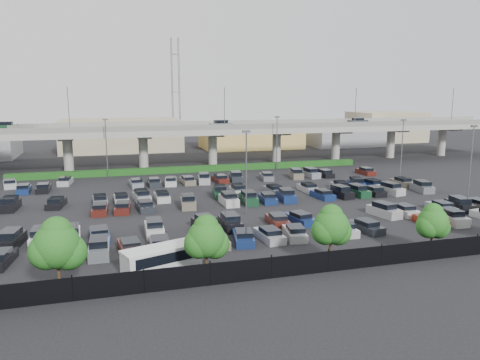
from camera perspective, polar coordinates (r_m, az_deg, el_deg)
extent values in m
plane|color=black|center=(65.07, -1.30, -2.47)|extent=(280.00, 280.00, 0.00)
cube|color=gray|center=(94.98, -6.34, 6.00)|extent=(150.00, 13.00, 1.10)
cube|color=slate|center=(88.77, -5.64, 6.38)|extent=(150.00, 0.50, 1.00)
cube|color=slate|center=(101.05, -6.97, 6.85)|extent=(150.00, 0.50, 1.00)
cylinder|color=gray|center=(94.19, -20.22, 2.99)|extent=(1.80, 1.80, 6.70)
cube|color=slate|center=(93.87, -20.34, 4.90)|extent=(2.60, 9.75, 0.50)
cylinder|color=gray|center=(94.24, -11.69, 3.42)|extent=(1.80, 1.80, 6.70)
cube|color=slate|center=(93.91, -11.76, 5.33)|extent=(2.60, 9.75, 0.50)
cylinder|color=gray|center=(96.34, -3.35, 3.77)|extent=(1.80, 1.80, 6.70)
cube|color=slate|center=(96.02, -3.37, 5.64)|extent=(2.60, 9.75, 0.50)
cylinder|color=gray|center=(100.37, 4.48, 4.03)|extent=(1.80, 1.80, 6.70)
cube|color=slate|center=(100.06, 4.51, 5.82)|extent=(2.60, 9.75, 0.50)
cylinder|color=gray|center=(106.10, 11.59, 4.20)|extent=(1.80, 1.80, 6.70)
cube|color=slate|center=(105.82, 11.65, 5.89)|extent=(2.60, 9.75, 0.50)
cylinder|color=gray|center=(113.29, 17.89, 4.29)|extent=(1.80, 1.80, 6.70)
cube|color=slate|center=(113.02, 17.98, 5.88)|extent=(2.60, 9.75, 0.50)
cylinder|color=gray|center=(121.67, 23.38, 4.33)|extent=(1.80, 1.80, 6.70)
cube|color=slate|center=(121.42, 23.49, 5.81)|extent=(2.60, 9.75, 0.50)
cube|color=#174126|center=(98.09, -26.73, 5.72)|extent=(4.40, 1.82, 1.05)
cube|color=black|center=(98.04, -26.77, 6.19)|extent=(2.60, 1.60, 0.65)
cube|color=slate|center=(93.20, -2.37, 6.63)|extent=(4.40, 1.82, 1.05)
cube|color=black|center=(93.15, -2.37, 7.13)|extent=(2.60, 1.60, 0.65)
cube|color=#252930|center=(111.71, 14.17, 6.90)|extent=(4.40, 1.82, 0.82)
cube|color=black|center=(111.68, 14.18, 7.23)|extent=(2.30, 1.60, 0.50)
cylinder|color=#535359|center=(87.41, -20.17, 8.03)|extent=(0.14, 0.14, 8.00)
cylinder|color=#535359|center=(90.03, -1.90, 8.71)|extent=(0.14, 0.14, 8.00)
cylinder|color=#535359|center=(100.69, 13.91, 8.60)|extent=(0.14, 0.14, 8.00)
cylinder|color=#535359|center=(114.58, 24.46, 8.17)|extent=(0.14, 0.14, 8.00)
cube|color=#183C11|center=(88.92, -5.47, 1.36)|extent=(66.00, 1.60, 1.10)
cube|color=black|center=(39.50, 9.39, -9.93)|extent=(70.00, 0.06, 1.80)
cylinder|color=black|center=(36.05, -19.74, -12.30)|extent=(0.10, 0.10, 2.00)
cylinder|color=black|center=(36.02, -11.61, -11.90)|extent=(0.10, 0.10, 2.00)
cylinder|color=black|center=(36.68, -3.66, -11.27)|extent=(0.10, 0.10, 2.00)
cylinder|color=black|center=(37.99, 3.85, -10.49)|extent=(0.10, 0.10, 2.00)
cylinder|color=black|center=(39.89, 10.71, -9.61)|extent=(0.10, 0.10, 2.00)
cylinder|color=black|center=(42.30, 16.83, -8.71)|extent=(0.10, 0.10, 2.00)
cylinder|color=black|center=(45.14, 22.22, -7.83)|extent=(0.10, 0.10, 2.00)
cylinder|color=black|center=(48.33, 26.91, -7.01)|extent=(0.10, 0.10, 2.00)
cylinder|color=#332316|center=(37.54, -21.16, -11.32)|extent=(0.26, 0.26, 2.18)
sphere|color=#1D5015|center=(36.66, -21.44, -7.44)|extent=(3.39, 3.39, 3.39)
sphere|color=#1D5015|center=(36.87, -20.13, -8.24)|extent=(2.67, 2.67, 2.67)
sphere|color=#1D5015|center=(36.77, -22.46, -8.06)|extent=(2.67, 2.67, 2.67)
sphere|color=#1D5015|center=(36.50, -21.46, -5.93)|extent=(2.30, 2.30, 2.30)
cylinder|color=#332316|center=(37.90, -4.10, -10.58)|extent=(0.26, 0.26, 1.96)
sphere|color=#1D5015|center=(37.10, -4.15, -7.14)|extent=(3.04, 3.04, 3.04)
sphere|color=#1D5015|center=(37.51, -3.11, -7.80)|extent=(2.39, 2.39, 2.39)
sphere|color=#1D5015|center=(37.02, -5.03, -7.72)|extent=(2.39, 2.39, 2.39)
sphere|color=#1D5015|center=(36.97, -4.15, -5.79)|extent=(2.06, 2.06, 2.06)
cylinder|color=#332316|center=(41.68, 10.94, -8.75)|extent=(0.26, 0.26, 1.97)
sphere|color=#1D5015|center=(40.96, 11.06, -5.57)|extent=(3.07, 3.07, 3.07)
sphere|color=#1D5015|center=(41.52, 11.84, -6.16)|extent=(2.41, 2.41, 2.41)
sphere|color=#1D5015|center=(40.72, 10.33, -6.12)|extent=(2.41, 2.41, 2.41)
sphere|color=#1D5015|center=(40.85, 11.07, -4.34)|extent=(2.08, 2.08, 2.08)
cylinder|color=#332316|center=(46.65, 22.28, -7.38)|extent=(0.26, 0.26, 1.80)
sphere|color=#1D5015|center=(46.05, 22.47, -4.78)|extent=(2.79, 2.79, 2.79)
sphere|color=#1D5015|center=(46.65, 22.97, -5.26)|extent=(2.19, 2.19, 2.19)
sphere|color=#1D5015|center=(45.73, 21.96, -5.24)|extent=(2.19, 2.19, 2.19)
sphere|color=#1D5015|center=(45.97, 22.48, -3.78)|extent=(1.89, 1.89, 1.89)
cube|color=silver|center=(40.00, -9.48, -9.60)|extent=(6.84, 4.18, 1.89)
cube|color=black|center=(39.85, -9.50, -8.99)|extent=(6.01, 3.94, 0.86)
cube|color=silver|center=(39.65, -9.53, -8.17)|extent=(6.96, 4.30, 0.23)
cube|color=black|center=(46.00, -27.21, -8.66)|extent=(2.36, 4.59, 0.82)
cube|color=silver|center=(45.18, -20.30, -8.32)|extent=(2.01, 4.47, 1.05)
cube|color=black|center=(44.94, -20.37, -7.33)|extent=(1.71, 2.67, 0.65)
cube|color=slate|center=(45.04, -16.78, -8.16)|extent=(1.95, 4.45, 1.05)
cube|color=black|center=(44.79, -16.83, -7.17)|extent=(1.68, 2.65, 0.65)
cube|color=maroon|center=(45.10, -13.24, -8.12)|extent=(2.25, 4.56, 0.82)
cube|color=black|center=(44.72, -13.26, -7.43)|extent=(1.82, 2.45, 0.50)
cube|color=slate|center=(45.30, -9.74, -7.90)|extent=(1.94, 4.45, 0.82)
cube|color=black|center=(44.91, -9.73, -7.22)|extent=(1.66, 2.34, 0.50)
cube|color=#716959|center=(46.17, -2.89, -7.40)|extent=(1.82, 4.40, 0.82)
cube|color=black|center=(45.80, -2.84, -6.73)|extent=(1.60, 2.30, 0.50)
cube|color=navy|center=(46.85, 0.41, -7.12)|extent=(2.60, 4.66, 0.82)
cube|color=black|center=(46.48, 0.48, -6.45)|extent=(2.00, 2.55, 0.50)
cube|color=#A8A7AC|center=(47.68, 3.60, -6.83)|extent=(2.14, 4.52, 0.82)
cube|color=black|center=(47.31, 3.69, -6.17)|extent=(1.77, 2.41, 0.50)
cube|color=#A8A7AC|center=(48.64, 6.67, -6.53)|extent=(2.59, 4.66, 0.82)
cube|color=black|center=(48.29, 6.78, -5.88)|extent=(1.99, 2.55, 0.50)
cube|color=#BABABC|center=(50.97, 12.41, -5.91)|extent=(2.04, 4.49, 0.82)
cube|color=black|center=(50.63, 12.54, -5.29)|extent=(1.71, 2.38, 0.50)
cube|color=#252930|center=(52.31, 15.07, -5.61)|extent=(2.40, 4.61, 0.82)
cube|color=black|center=(51.98, 15.22, -4.99)|extent=(1.90, 2.50, 0.50)
cube|color=maroon|center=(56.94, 22.22, -4.72)|extent=(2.02, 4.48, 0.82)
cube|color=black|center=(56.64, 22.38, -4.16)|extent=(1.70, 2.37, 0.50)
cube|color=silver|center=(58.63, 24.34, -4.34)|extent=(2.16, 4.53, 1.05)
cube|color=black|center=(58.44, 24.40, -3.56)|extent=(1.80, 2.72, 0.65)
cube|color=black|center=(50.65, -26.18, -6.74)|extent=(2.47, 4.62, 1.05)
cube|color=black|center=(50.43, -26.25, -5.85)|extent=(1.98, 2.81, 0.65)
cube|color=silver|center=(50.22, -23.07, -6.63)|extent=(1.86, 4.42, 1.05)
cube|color=black|center=(50.00, -23.14, -5.73)|extent=(1.63, 2.61, 0.65)
cube|color=silver|center=(49.94, -19.92, -6.51)|extent=(2.02, 4.48, 1.05)
cube|color=black|center=(49.72, -19.98, -5.60)|extent=(1.72, 2.67, 0.65)
cube|color=navy|center=(49.85, -16.74, -6.49)|extent=(2.09, 4.51, 0.82)
cube|color=black|center=(49.48, -16.78, -5.86)|extent=(1.74, 2.40, 0.50)
cube|color=silver|center=(50.01, -10.41, -6.02)|extent=(1.95, 4.45, 1.05)
cube|color=black|center=(49.79, -10.44, -5.11)|extent=(1.68, 2.65, 0.65)
cube|color=black|center=(50.81, -4.20, -5.60)|extent=(2.54, 4.65, 1.05)
cube|color=black|center=(50.59, -4.22, -4.71)|extent=(2.02, 2.84, 0.65)
cube|color=black|center=(51.42, -1.19, -5.38)|extent=(1.84, 4.41, 1.05)
cube|color=black|center=(51.21, -1.20, -4.50)|extent=(1.61, 2.61, 0.65)
cube|color=#4E1A14|center=(53.09, 4.57, -5.03)|extent=(2.15, 4.53, 0.82)
cube|color=black|center=(52.75, 4.66, -4.43)|extent=(1.77, 2.42, 0.50)
cube|color=navy|center=(54.10, 7.31, -4.79)|extent=(2.55, 4.65, 0.82)
cube|color=black|center=(53.77, 7.40, -4.19)|extent=(1.98, 2.54, 0.50)
cube|color=#A8A7AC|center=(59.23, 17.14, -3.72)|extent=(2.60, 4.66, 1.05)
cube|color=black|center=(59.04, 17.18, -2.95)|extent=(2.05, 2.85, 0.65)
cube|color=silver|center=(60.79, 19.31, -3.60)|extent=(1.92, 4.44, 0.82)
cube|color=black|center=(60.48, 19.45, -3.06)|extent=(1.65, 2.33, 0.50)
cube|color=gray|center=(64.09, 23.32, -3.16)|extent=(2.16, 4.53, 0.82)
cube|color=black|center=(63.81, 23.48, -2.65)|extent=(1.78, 2.42, 0.50)
cube|color=black|center=(65.83, 25.18, -2.86)|extent=(2.52, 4.64, 1.05)
cube|color=black|center=(65.66, 25.24, -2.16)|extent=(2.01, 2.83, 0.65)
cube|color=#716959|center=(67.69, 26.93, -2.76)|extent=(1.98, 4.47, 0.82)
cube|color=black|center=(67.42, 27.09, -2.27)|extent=(1.69, 2.36, 0.50)
cube|color=#4E1A14|center=(60.47, -16.70, -3.52)|extent=(2.09, 4.51, 0.82)
cube|color=black|center=(60.13, -16.73, -2.98)|extent=(1.74, 2.40, 0.50)
cube|color=#4E1A14|center=(60.49, -14.09, -3.39)|extent=(2.32, 4.58, 0.82)
cube|color=black|center=(60.15, -14.11, -2.85)|extent=(1.86, 2.47, 0.50)
cube|color=#252930|center=(60.64, -11.49, -3.24)|extent=(2.17, 4.53, 0.82)
cube|color=black|center=(60.30, -11.50, -2.71)|extent=(1.78, 2.42, 0.50)
cube|color=#716959|center=(61.27, -6.36, -2.84)|extent=(2.26, 4.56, 1.05)
cube|color=black|center=(61.09, -6.38, -2.09)|extent=(1.86, 2.75, 0.65)
cube|color=silver|center=(62.41, -1.38, -2.53)|extent=(1.82, 4.40, 1.05)
cube|color=black|center=(62.23, -1.38, -1.80)|extent=(1.60, 2.60, 0.65)
cube|color=#174126|center=(63.15, 1.04, -2.38)|extent=(2.11, 4.51, 1.05)
cube|color=black|center=(62.97, 1.04, -1.65)|extent=(1.77, 2.70, 0.65)
cube|color=navy|center=(64.02, 3.39, -2.32)|extent=(2.25, 4.56, 0.82)
cube|color=black|center=(63.71, 3.45, -1.81)|extent=(1.82, 2.45, 0.50)
cube|color=navy|center=(64.96, 5.68, -2.06)|extent=(2.36, 4.59, 1.05)
cube|color=black|center=(64.78, 5.69, -1.36)|extent=(1.92, 2.78, 0.65)
cube|color=navy|center=(67.19, 10.04, -1.85)|extent=(2.10, 4.51, 0.82)
cube|color=black|center=(66.89, 10.13, -1.36)|extent=(1.75, 2.40, 0.50)
cube|color=black|center=(68.41, 12.11, -1.61)|extent=(2.47, 4.63, 1.05)
cube|color=black|center=(68.25, 12.13, -0.93)|extent=(1.98, 2.81, 0.65)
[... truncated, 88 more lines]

